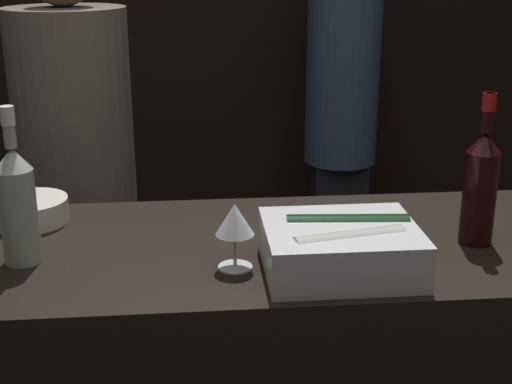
# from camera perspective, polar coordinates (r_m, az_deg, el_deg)

# --- Properties ---
(wall_back_chalkboard) EXTENTS (6.40, 0.06, 2.80)m
(wall_back_chalkboard) POSITION_cam_1_polar(r_m,az_deg,el_deg) (3.54, -2.98, 13.13)
(wall_back_chalkboard) COLOR black
(wall_back_chalkboard) RESTS_ON ground_plane
(ice_bin_with_bottles) EXTENTS (0.33, 0.28, 0.11)m
(ice_bin_with_bottles) POSITION_cam_1_polar(r_m,az_deg,el_deg) (1.58, 6.89, -4.30)
(ice_bin_with_bottles) COLOR silver
(ice_bin_with_bottles) RESTS_ON bar_counter
(bowl_white) EXTENTS (0.19, 0.19, 0.06)m
(bowl_white) POSITION_cam_1_polar(r_m,az_deg,el_deg) (1.94, -17.61, -1.37)
(bowl_white) COLOR silver
(bowl_white) RESTS_ON bar_counter
(wine_glass) EXTENTS (0.09, 0.09, 0.15)m
(wine_glass) POSITION_cam_1_polar(r_m,az_deg,el_deg) (1.56, -1.71, -2.38)
(wine_glass) COLOR silver
(wine_glass) RESTS_ON bar_counter
(white_wine_bottle) EXTENTS (0.08, 0.08, 0.36)m
(white_wine_bottle) POSITION_cam_1_polar(r_m,az_deg,el_deg) (1.66, -18.56, -0.75)
(white_wine_bottle) COLOR #9EA899
(white_wine_bottle) RESTS_ON bar_counter
(red_wine_bottle_tall) EXTENTS (0.08, 0.08, 0.37)m
(red_wine_bottle_tall) POSITION_cam_1_polar(r_m,az_deg,el_deg) (1.76, 17.52, 0.59)
(red_wine_bottle_tall) COLOR black
(red_wine_bottle_tall) RESTS_ON bar_counter
(person_in_hoodie) EXTENTS (0.33, 0.33, 1.79)m
(person_in_hoodie) POSITION_cam_1_polar(r_m,az_deg,el_deg) (3.27, 6.81, 5.59)
(person_in_hoodie) COLOR black
(person_in_hoodie) RESTS_ON ground_plane
(person_blond_tee) EXTENTS (0.39, 0.39, 1.79)m
(person_blond_tee) POSITION_cam_1_polar(r_m,az_deg,el_deg) (2.50, -14.01, 0.67)
(person_blond_tee) COLOR black
(person_blond_tee) RESTS_ON ground_plane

